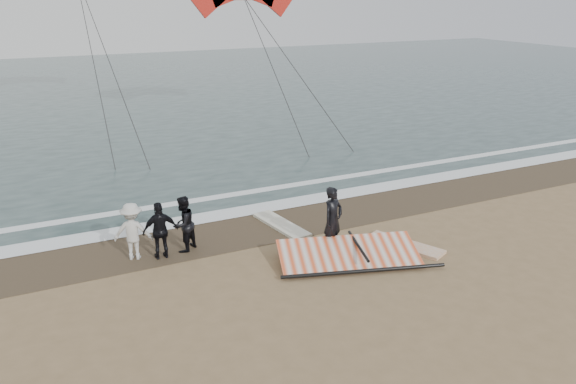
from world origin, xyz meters
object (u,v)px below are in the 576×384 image
at_px(board_white, 405,245).
at_px(board_cream, 281,225).
at_px(man_main, 333,219).
at_px(sail_rig, 344,255).

distance_m(board_white, board_cream, 3.94).
xyz_separation_m(man_main, sail_rig, (-0.05, -0.74, -0.77)).
relative_size(man_main, board_cream, 0.79).
bearing_deg(sail_rig, board_cream, 100.17).
distance_m(board_cream, sail_rig, 3.01).
bearing_deg(board_white, man_main, 136.37).
bearing_deg(board_cream, man_main, -84.10).
xyz_separation_m(man_main, board_white, (2.07, -0.70, -0.91)).
height_order(man_main, sail_rig, man_main).
xyz_separation_m(board_white, sail_rig, (-2.12, -0.04, 0.15)).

